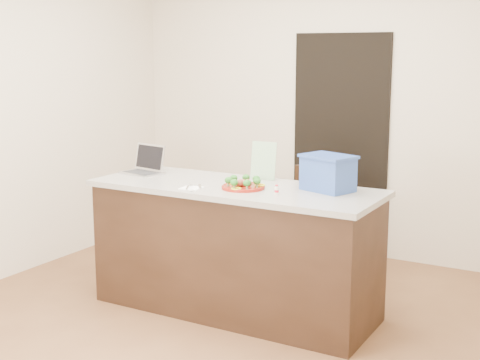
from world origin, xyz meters
The scene contains 16 objects.
ground centered at (0.00, 0.00, 0.00)m, with size 4.00×4.00×0.00m, color brown.
room_shell centered at (0.00, 0.00, 1.62)m, with size 4.00×4.00×4.00m.
doorway centered at (0.10, 1.98, 1.00)m, with size 0.90×0.02×2.00m, color black.
island centered at (0.00, 0.25, 0.46)m, with size 2.06×0.76×0.92m.
plate centered at (0.11, 0.18, 0.93)m, with size 0.30×0.30×0.02m.
meatballs centered at (0.10, 0.19, 0.96)m, with size 0.12×0.12×0.04m.
broccoli centered at (0.11, 0.18, 0.98)m, with size 0.25×0.25×0.04m.
pepper_rings centered at (0.11, 0.18, 0.94)m, with size 0.27×0.25×0.01m.
napkin centered at (-0.20, 0.01, 0.92)m, with size 0.13×0.13×0.01m, color white.
fork centered at (-0.22, 0.02, 0.93)m, with size 0.07×0.16×0.00m.
knife centered at (-0.17, -0.01, 0.93)m, with size 0.09×0.21×0.01m.
yogurt_bottle centered at (0.38, 0.14, 0.95)m, with size 0.03×0.03×0.06m.
laptop centered at (-0.84, 0.33, 0.98)m, with size 0.34×0.29×0.22m.
leaflet centered at (0.07, 0.54, 1.06)m, with size 0.19×0.00×0.28m, color silver.
blue_box centered at (0.63, 0.40, 1.04)m, with size 0.40×0.34×0.24m.
chair centered at (0.21, 1.12, 0.52)m, with size 0.44×0.45×0.92m.
Camera 1 is at (2.30, -3.70, 1.84)m, focal length 50.00 mm.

